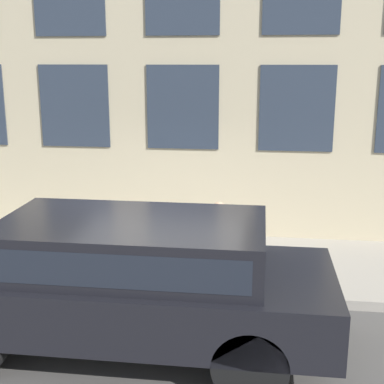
{
  "coord_description": "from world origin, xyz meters",
  "views": [
    {
      "loc": [
        -7.27,
        -1.48,
        3.51
      ],
      "look_at": [
        0.76,
        -0.43,
        1.49
      ],
      "focal_mm": 50.0,
      "sensor_mm": 36.0,
      "label": 1
    }
  ],
  "objects": [
    {
      "name": "person",
      "position": [
        0.83,
        -0.85,
        0.86
      ],
      "size": [
        0.29,
        0.19,
        1.18
      ],
      "rotation": [
        0.0,
        0.0,
        -2.48
      ],
      "color": "navy",
      "rests_on": "sidewalk"
    },
    {
      "name": "ground_plane",
      "position": [
        0.0,
        0.0,
        0.0
      ],
      "size": [
        80.0,
        80.0,
        0.0
      ],
      "primitive_type": "plane",
      "color": "#514F4C"
    },
    {
      "name": "sidewalk",
      "position": [
        1.36,
        0.0,
        0.08
      ],
      "size": [
        2.71,
        60.0,
        0.15
      ],
      "color": "#A8A093",
      "rests_on": "ground_plane"
    },
    {
      "name": "parked_truck_charcoal_near",
      "position": [
        -1.41,
        0.07,
        0.99
      ],
      "size": [
        1.96,
        5.04,
        1.67
      ],
      "color": "black",
      "rests_on": "ground_plane"
    },
    {
      "name": "fire_hydrant",
      "position": [
        0.68,
        -0.01,
        0.54
      ],
      "size": [
        0.37,
        0.48,
        0.77
      ],
      "color": "gray",
      "rests_on": "sidewalk"
    }
  ]
}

